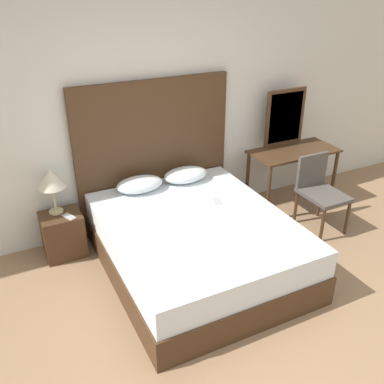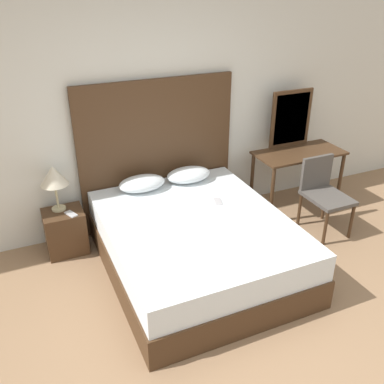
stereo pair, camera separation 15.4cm
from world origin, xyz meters
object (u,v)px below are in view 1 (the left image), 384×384
at_px(phone_on_bed, 217,201).
at_px(bed, 197,244).
at_px(vanity_desk, 293,159).
at_px(chair, 319,188).
at_px(nightstand, 63,234).
at_px(phone_on_nightstand, 69,217).
at_px(table_lamp, 51,179).

bearing_deg(phone_on_bed, bed, -145.93).
distance_m(vanity_desk, chair, 0.56).
height_order(phone_on_bed, nightstand, phone_on_bed).
bearing_deg(phone_on_bed, phone_on_nightstand, 160.19).
xyz_separation_m(bed, phone_on_bed, (0.35, 0.24, 0.29)).
xyz_separation_m(table_lamp, chair, (2.76, -0.78, -0.36)).
relative_size(nightstand, vanity_desk, 0.44).
relative_size(bed, nightstand, 4.32).
bearing_deg(table_lamp, phone_on_nightstand, -59.02).
bearing_deg(nightstand, vanity_desk, -3.41).
height_order(nightstand, chair, chair).
bearing_deg(phone_on_nightstand, nightstand, 129.31).
relative_size(table_lamp, phone_on_nightstand, 2.93).
height_order(vanity_desk, chair, chair).
xyz_separation_m(bed, vanity_desk, (1.66, 0.67, 0.34)).
bearing_deg(bed, nightstand, 143.54).
bearing_deg(nightstand, bed, -36.46).
relative_size(nightstand, table_lamp, 0.97).
xyz_separation_m(phone_on_bed, vanity_desk, (1.31, 0.43, 0.06)).
distance_m(nightstand, phone_on_nightstand, 0.27).
distance_m(table_lamp, chair, 2.89).
xyz_separation_m(nightstand, chair, (2.74, -0.71, 0.25)).
bearing_deg(vanity_desk, table_lamp, 175.19).
height_order(phone_on_bed, phone_on_nightstand, phone_on_bed).
distance_m(bed, vanity_desk, 1.82).
relative_size(bed, phone_on_nightstand, 12.32).
bearing_deg(table_lamp, nightstand, -71.87).
bearing_deg(nightstand, table_lamp, 108.13).
relative_size(phone_on_bed, nightstand, 0.35).
relative_size(nightstand, phone_on_nightstand, 2.85).
bearing_deg(vanity_desk, chair, -94.70).
bearing_deg(phone_on_nightstand, bed, -35.22).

